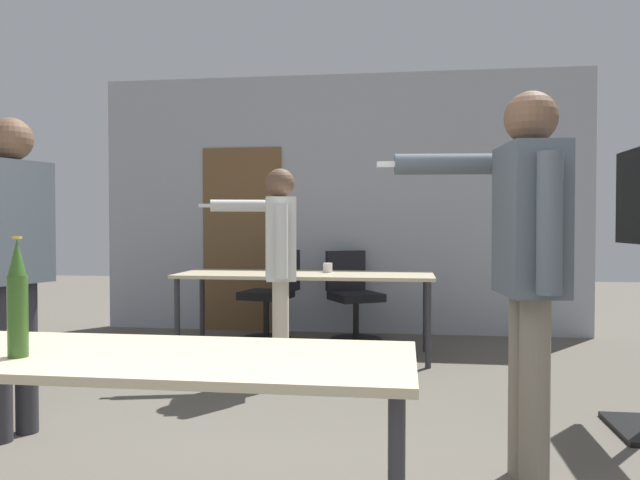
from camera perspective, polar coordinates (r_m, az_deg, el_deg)
The scene contains 10 objects.
back_wall at distance 6.90m, azimuth 1.59°, elevation 3.22°, with size 5.36×0.12×2.84m.
conference_table_near at distance 2.30m, azimuth -16.37°, elevation -11.67°, with size 1.91×0.69×0.75m.
conference_table_far at distance 5.66m, azimuth -1.34°, elevation -3.64°, with size 2.29×0.80×0.75m.
person_center_tall at distance 3.00m, azimuth 18.35°, elevation -0.58°, with size 0.85×0.64×1.80m.
person_far_watching at distance 4.67m, azimuth -3.82°, elevation -1.20°, with size 0.82×0.56×1.61m.
person_right_polo at distance 3.89m, azimuth -26.47°, elevation -0.19°, with size 0.75×0.75×1.79m.
office_chair_mid_tucked at distance 6.43m, azimuth -4.32°, elevation -5.34°, with size 0.60×0.54×0.93m.
office_chair_near_pushed at distance 6.46m, azimuth 3.02°, elevation -5.40°, with size 0.65×0.67×0.91m.
beer_bottle at distance 2.33m, azimuth -25.92°, elevation -4.98°, with size 0.07×0.07×0.41m.
drink_cup at distance 5.74m, azimuth 0.71°, elevation -2.55°, with size 0.08×0.08×0.09m.
Camera 1 is at (0.71, -1.50, 1.20)m, focal length 35.00 mm.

